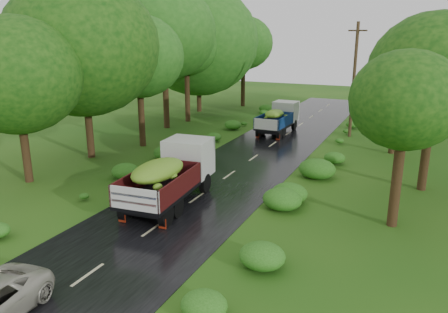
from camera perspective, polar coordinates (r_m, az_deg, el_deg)
The scene contains 9 objects.
ground at distance 16.21m, azimuth -17.36°, elevation -14.57°, with size 120.00×120.00×0.00m, color #1A4D10.
road at distance 19.72m, azimuth -7.67°, elevation -8.23°, with size 6.50×80.00×0.02m, color black.
road_lines at distance 20.49m, azimuth -6.18°, elevation -7.18°, with size 0.12×69.60×0.00m.
truck_near at distance 21.19m, azimuth -6.80°, elevation -2.02°, with size 2.83×6.67×2.73m.
truck_far at distance 36.38m, azimuth 7.20°, elevation 5.18°, with size 2.13×5.69×2.37m.
utility_pole at distance 35.68m, azimuth 16.60°, elevation 9.65°, with size 1.48×0.67×8.83m.
trees_left at distance 37.40m, azimuth -7.90°, elevation 14.11°, with size 7.25×32.81×9.96m.
trees_right at distance 33.87m, azimuth 24.66°, elevation 10.29°, with size 5.28×30.37×7.87m.
shrubs at distance 27.15m, azimuth 2.39°, elevation -0.54°, with size 11.90×44.00×0.70m.
Camera 1 is at (9.78, -10.14, 8.02)m, focal length 35.00 mm.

